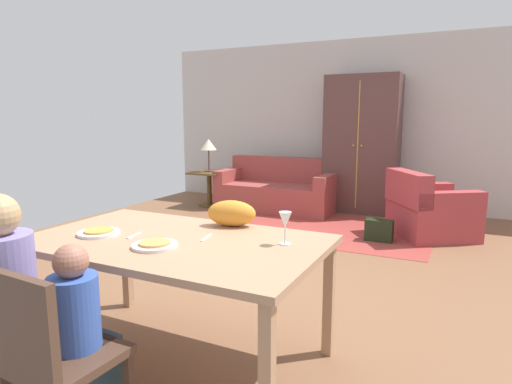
{
  "coord_description": "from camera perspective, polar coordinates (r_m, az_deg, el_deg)",
  "views": [
    {
      "loc": [
        1.59,
        -3.35,
        1.46
      ],
      "look_at": [
        0.04,
        -0.16,
        0.85
      ],
      "focal_mm": 30.43,
      "sensor_mm": 36.0,
      "label": 1
    }
  ],
  "objects": [
    {
      "name": "plate_near_man",
      "position": [
        2.81,
        -19.98,
        -5.08
      ],
      "size": [
        0.25,
        0.25,
        0.02
      ],
      "primitive_type": "cylinder",
      "color": "silver",
      "rests_on": "dining_table"
    },
    {
      "name": "back_wall",
      "position": [
        7.34,
        13.58,
        8.6
      ],
      "size": [
        6.9,
        0.1,
        2.7
      ],
      "primitive_type": "cube",
      "color": "beige",
      "rests_on": "ground_plane"
    },
    {
      "name": "armchair",
      "position": [
        5.77,
        21.73,
        -2.38
      ],
      "size": [
        1.19,
        1.18,
        0.82
      ],
      "color": "#A5383C",
      "rests_on": "ground_plane"
    },
    {
      "name": "side_table",
      "position": [
        7.25,
        -6.17,
        1.08
      ],
      "size": [
        0.56,
        0.56,
        0.58
      ],
      "color": "brown",
      "rests_on": "ground_plane"
    },
    {
      "name": "plate_near_child",
      "position": [
        2.45,
        -13.17,
        -6.86
      ],
      "size": [
        0.25,
        0.25,
        0.02
      ],
      "primitive_type": "cylinder",
      "color": "silver",
      "rests_on": "dining_table"
    },
    {
      "name": "dining_table",
      "position": [
        2.61,
        -10.6,
        -7.52
      ],
      "size": [
        1.73,
        1.03,
        0.76
      ],
      "color": "tan",
      "rests_on": "ground_plane"
    },
    {
      "name": "dining_chair_child",
      "position": [
        2.11,
        -25.59,
        -18.56
      ],
      "size": [
        0.44,
        0.44,
        0.87
      ],
      "color": "#4E3527",
      "rests_on": "ground_plane"
    },
    {
      "name": "knife",
      "position": [
        2.59,
        -6.54,
        -5.95
      ],
      "size": [
        0.05,
        0.17,
        0.01
      ],
      "primitive_type": "cube",
      "rotation": [
        0.0,
        0.0,
        0.21
      ],
      "color": "silver",
      "rests_on": "dining_table"
    },
    {
      "name": "area_rug",
      "position": [
        5.88,
        9.62,
        -4.76
      ],
      "size": [
        2.6,
        1.8,
        0.01
      ],
      "primitive_type": "cube",
      "color": "#983933",
      "rests_on": "ground_plane"
    },
    {
      "name": "person_man",
      "position": [
        2.55,
        -29.29,
        -13.39
      ],
      "size": [
        0.3,
        0.4,
        1.11
      ],
      "color": "#2A3452",
      "rests_on": "ground_plane"
    },
    {
      "name": "fork",
      "position": [
        2.71,
        -15.71,
        -5.5
      ],
      "size": [
        0.04,
        0.15,
        0.01
      ],
      "primitive_type": "cube",
      "rotation": [
        0.0,
        0.0,
        0.18
      ],
      "color": "silver",
      "rests_on": "dining_table"
    },
    {
      "name": "armoire",
      "position": [
        6.94,
        13.74,
        6.06
      ],
      "size": [
        1.1,
        0.59,
        2.1
      ],
      "color": "brown",
      "rests_on": "ground_plane"
    },
    {
      "name": "ground_plane",
      "position": [
        4.49,
        3.75,
        -9.4
      ],
      "size": [
        6.9,
        6.36,
        0.02
      ],
      "primitive_type": "cube",
      "color": "brown"
    },
    {
      "name": "cat",
      "position": [
        2.83,
        -3.23,
        -2.81
      ],
      "size": [
        0.35,
        0.24,
        0.17
      ],
      "primitive_type": "ellipsoid",
      "rotation": [
        0.0,
        0.0,
        0.26
      ],
      "color": "orange",
      "rests_on": "dining_table"
    },
    {
      "name": "person_child",
      "position": [
        2.23,
        -21.78,
        -18.45
      ],
      "size": [
        0.22,
        0.29,
        0.92
      ],
      "color": "#2B444E",
      "rests_on": "ground_plane"
    },
    {
      "name": "pizza_near_man",
      "position": [
        2.81,
        -20.0,
        -4.79
      ],
      "size": [
        0.17,
        0.17,
        0.01
      ],
      "primitive_type": "cylinder",
      "color": "gold",
      "rests_on": "plate_near_man"
    },
    {
      "name": "wine_glass",
      "position": [
        2.41,
        3.86,
        -3.87
      ],
      "size": [
        0.07,
        0.07,
        0.19
      ],
      "color": "silver",
      "rests_on": "dining_table"
    },
    {
      "name": "couch",
      "position": [
        6.98,
        2.85,
        0.16
      ],
      "size": [
        1.85,
        0.86,
        0.82
      ],
      "color": "#9A413D",
      "rests_on": "ground_plane"
    },
    {
      "name": "pizza_near_child",
      "position": [
        2.45,
        -13.18,
        -6.52
      ],
      "size": [
        0.17,
        0.17,
        0.01
      ],
      "primitive_type": "cylinder",
      "color": "#DA934C",
      "rests_on": "plate_near_child"
    },
    {
      "name": "table_lamp",
      "position": [
        7.19,
        -6.26,
        6.07
      ],
      "size": [
        0.26,
        0.26,
        0.54
      ],
      "color": "#52353A",
      "rests_on": "side_table"
    },
    {
      "name": "handbag",
      "position": [
        5.41,
        15.87,
        -4.88
      ],
      "size": [
        0.32,
        0.16,
        0.26
      ],
      "primitive_type": "cube",
      "color": "black",
      "rests_on": "ground_plane"
    }
  ]
}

